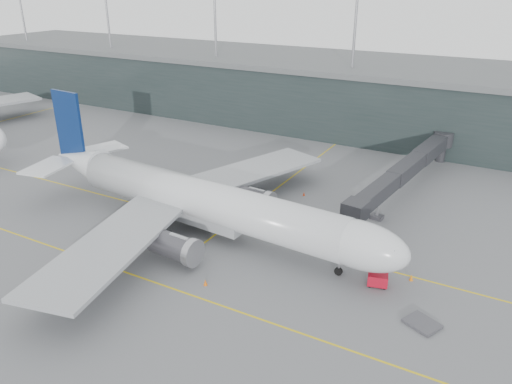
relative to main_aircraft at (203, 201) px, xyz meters
The scene contains 17 objects.
ground 8.55m from the main_aircraft, 115.65° to the left, with size 320.00×320.00×0.00m, color slate.
taxiline_a 6.14m from the main_aircraft, 141.80° to the left, with size 160.00×0.25×0.02m, color gold.
taxiline_b 14.69m from the main_aircraft, 102.82° to the right, with size 160.00×0.25×0.02m, color gold.
taxiline_lead_main 26.91m from the main_aircraft, 85.86° to the left, with size 0.25×60.00×0.02m, color gold.
taxiline_lead_adj 82.57m from the main_aircraft, 161.30° to the left, with size 0.25×60.00×0.02m, color gold.
terminal 64.57m from the main_aircraft, 92.75° to the left, with size 240.00×36.00×29.00m.
main_aircraft is the anchor object (origin of this frame).
jet_bridge 35.89m from the main_aircraft, 54.13° to the left, with size 7.35×42.97×5.93m.
gse_cart 25.74m from the main_aircraft, ahead, with size 2.58×1.98×1.56m.
baggage_dolly 32.48m from the main_aircraft, 11.27° to the right, with size 3.29×2.64×0.33m, color #3E3E44.
uld_a 18.99m from the main_aircraft, 116.76° to the left, with size 2.08×1.68×1.86m.
uld_b 19.36m from the main_aircraft, 111.65° to the left, with size 2.21×1.85×1.86m.
uld_c 16.56m from the main_aircraft, 101.98° to the left, with size 2.72×2.46×2.04m.
cone_nose 28.96m from the main_aircraft, ahead, with size 0.48×0.48×0.76m, color orange.
cone_wing_stbd 14.26m from the main_aircraft, 55.04° to the right, with size 0.47×0.47×0.74m, color #E05E0C.
cone_wing_port 20.27m from the main_aircraft, 68.66° to the left, with size 0.39×0.39×0.63m, color red.
cone_tail 12.56m from the main_aircraft, 157.48° to the right, with size 0.42×0.42×0.66m, color #D9520C.
Camera 1 is at (39.95, -57.76, 33.10)m, focal length 35.00 mm.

